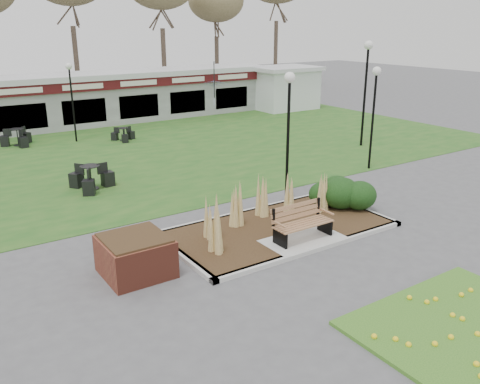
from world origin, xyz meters
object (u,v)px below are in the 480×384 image
patio_umbrella (214,93)px  bistro_set_b (18,140)px  food_pavilion (76,100)px  lamp_post_far_right (367,70)px  lamp_post_near_right (375,96)px  bistro_set_c (91,181)px  service_hut (284,87)px  park_bench (301,222)px  lamp_post_mid_right (71,85)px  bistro_set_d (124,136)px  lamp_post_near_left (289,108)px  brick_planter (135,255)px

patio_umbrella → bistro_set_b: bearing=-172.5°
food_pavilion → lamp_post_far_right: 16.12m
lamp_post_near_right → bistro_set_c: size_ratio=2.50×
service_hut → park_bench: bearing=-127.3°
park_bench → food_pavilion: food_pavilion is taller
lamp_post_mid_right → bistro_set_c: (-1.84, -7.91, -2.48)m
service_hut → bistro_set_d: 13.34m
park_bench → lamp_post_far_right: bearing=35.8°
food_pavilion → lamp_post_near_right: size_ratio=6.09×
lamp_post_near_right → bistro_set_d: size_ratio=3.44×
bistro_set_c → patio_umbrella: bearing=42.1°
food_pavilion → lamp_post_near_left: (1.87, -16.76, 1.57)m
lamp_post_near_right → patio_umbrella: lamp_post_near_right is taller
lamp_post_mid_right → bistro_set_b: size_ratio=2.55×
lamp_post_near_left → bistro_set_c: 7.42m
bistro_set_c → park_bench: bearing=-67.1°
lamp_post_near_right → bistro_set_c: lamp_post_near_right is taller
lamp_post_far_right → bistro_set_b: 16.78m
brick_planter → bistro_set_b: (0.45, 15.42, -0.19)m
bistro_set_b → bistro_set_d: (4.60, -1.80, -0.06)m
brick_planter → food_pavilion: 19.49m
food_pavilion → lamp_post_far_right: size_ratio=5.06×
food_pavilion → lamp_post_far_right: (9.76, -12.67, 2.07)m
bistro_set_d → patio_umbrella: size_ratio=0.52×
park_bench → lamp_post_near_right: (7.01, 4.02, 2.36)m
lamp_post_far_right → bistro_set_d: lamp_post_far_right is taller
brick_planter → lamp_post_far_right: (14.16, 6.30, 3.07)m
lamp_post_far_right → bistro_set_b: lamp_post_far_right is taller
lamp_post_mid_right → patio_umbrella: 9.73m
bistro_set_b → park_bench: bearing=-76.3°
service_hut → bistro_set_b: (-17.45, -1.58, -1.16)m
lamp_post_far_right → brick_planter: bearing=-156.0°
bistro_set_c → bistro_set_b: bearing=94.9°
lamp_post_near_right → bistro_set_d: bearing=121.5°
bistro_set_d → patio_umbrella: bearing=24.7°
park_bench → bistro_set_c: 8.26m
park_bench → bistro_set_d: (0.65, 14.38, -0.35)m
service_hut → lamp_post_mid_right: 15.10m
park_bench → lamp_post_far_right: (9.76, 7.05, 2.95)m
bistro_set_d → food_pavilion: bearing=97.0°
lamp_post_near_left → bistro_set_d: (-1.22, 11.43, -2.82)m
lamp_post_near_right → lamp_post_mid_right: lamp_post_near_right is taller
bistro_set_d → lamp_post_near_left: bearing=-83.9°
brick_planter → service_hut: (17.90, 17.00, 0.97)m
service_hut → bistro_set_d: service_hut is taller
lamp_post_far_right → bistro_set_c: size_ratio=3.01×
lamp_post_near_left → bistro_set_d: size_ratio=3.56×
patio_umbrella → park_bench: bearing=-114.3°
lamp_post_near_left → lamp_post_near_right: size_ratio=1.04×
brick_planter → lamp_post_far_right: size_ratio=0.31×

